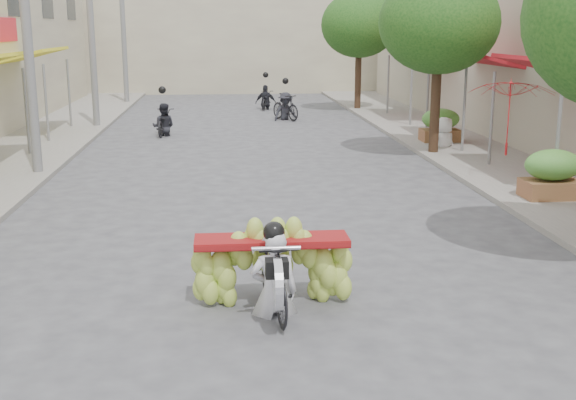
% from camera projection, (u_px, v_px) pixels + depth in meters
% --- Properties ---
extents(sidewalk_left, '(4.00, 60.00, 0.12)m').
position_uv_depth(sidewalk_left, '(7.00, 155.00, 20.99)').
color(sidewalk_left, gray).
rests_on(sidewalk_left, ground).
extents(sidewalk_right, '(4.00, 60.00, 0.12)m').
position_uv_depth(sidewalk_right, '(474.00, 147.00, 22.24)').
color(sidewalk_right, gray).
rests_on(sidewalk_right, ground).
extents(far_building, '(20.00, 6.00, 7.00)m').
position_uv_depth(far_building, '(232.00, 31.00, 43.10)').
color(far_building, '#B7AD91').
rests_on(far_building, ground).
extents(utility_pole_mid, '(0.60, 0.24, 8.00)m').
position_uv_depth(utility_pole_mid, '(25.00, 12.00, 17.30)').
color(utility_pole_mid, slate).
rests_on(utility_pole_mid, ground).
extents(utility_pole_far, '(0.60, 0.24, 8.00)m').
position_uv_depth(utility_pole_far, '(90.00, 17.00, 26.02)').
color(utility_pole_far, slate).
rests_on(utility_pole_far, ground).
extents(utility_pole_back, '(0.60, 0.24, 8.00)m').
position_uv_depth(utility_pole_back, '(123.00, 20.00, 34.74)').
color(utility_pole_back, slate).
rests_on(utility_pole_back, ground).
extents(street_tree_mid, '(3.40, 3.40, 5.25)m').
position_uv_depth(street_tree_mid, '(439.00, 23.00, 20.26)').
color(street_tree_mid, '#3A2719').
rests_on(street_tree_mid, ground).
extents(street_tree_far, '(3.40, 3.40, 5.25)m').
position_uv_depth(street_tree_far, '(359.00, 25.00, 31.89)').
color(street_tree_far, '#3A2719').
rests_on(street_tree_far, ground).
extents(produce_crate_mid, '(1.20, 0.88, 1.16)m').
position_uv_depth(produce_crate_mid, '(553.00, 170.00, 15.23)').
color(produce_crate_mid, brown).
rests_on(produce_crate_mid, ground).
extents(produce_crate_far, '(1.20, 0.88, 1.16)m').
position_uv_depth(produce_crate_far, '(440.00, 123.00, 22.98)').
color(produce_crate_far, brown).
rests_on(produce_crate_far, ground).
extents(banana_motorbike, '(2.20, 1.89, 2.11)m').
position_uv_depth(banana_motorbike, '(273.00, 259.00, 9.41)').
color(banana_motorbike, black).
rests_on(banana_motorbike, ground).
extents(market_umbrella, '(2.46, 2.46, 1.83)m').
position_uv_depth(market_umbrella, '(513.00, 78.00, 16.72)').
color(market_umbrella, '#AD171A').
rests_on(market_umbrella, ground).
extents(pedestrian, '(1.02, 0.88, 1.77)m').
position_uv_depth(pedestrian, '(445.00, 117.00, 21.93)').
color(pedestrian, white).
rests_on(pedestrian, ground).
extents(bg_motorbike_a, '(0.85, 1.66, 1.95)m').
position_uv_depth(bg_motorbike_a, '(163.00, 114.00, 24.95)').
color(bg_motorbike_a, black).
rests_on(bg_motorbike_a, ground).
extents(bg_motorbike_b, '(1.34, 1.86, 1.95)m').
position_uv_depth(bg_motorbike_b, '(285.00, 100.00, 29.17)').
color(bg_motorbike_b, black).
rests_on(bg_motorbike_b, ground).
extents(bg_motorbike_c, '(1.07, 1.56, 1.95)m').
position_uv_depth(bg_motorbike_c, '(266.00, 92.00, 33.01)').
color(bg_motorbike_c, black).
rests_on(bg_motorbike_c, ground).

